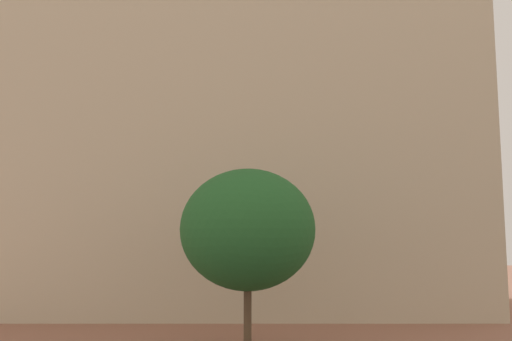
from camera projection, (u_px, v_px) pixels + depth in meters
The scene contains 2 objects.
landmark_building at pixel (204, 117), 31.44m from camera, with size 27.53×13.44×32.92m.
tree_curb_far at pixel (249, 229), 17.81m from camera, with size 4.35×4.35×5.90m.
Camera 1 is at (-0.18, -4.09, 3.69)m, focal length 38.86 mm.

